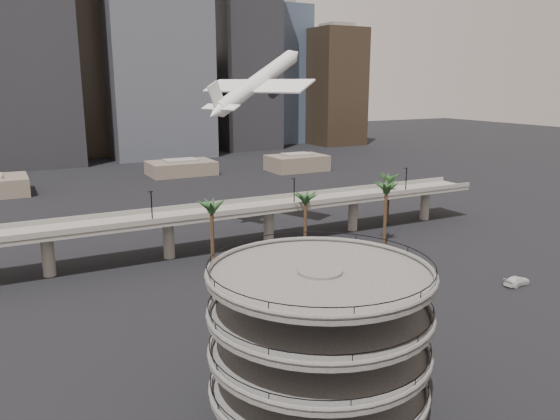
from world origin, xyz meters
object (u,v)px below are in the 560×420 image
parking_ramp (319,331)px  overpass (220,215)px  airborne_jet (257,83)px  car_a (314,314)px  car_b (392,290)px  car_c (517,281)px

parking_ramp → overpass: parking_ramp is taller
airborne_jet → car_a: 63.04m
overpass → car_a: overpass is taller
car_b → car_c: size_ratio=0.82×
car_c → car_b: bearing=67.3°
parking_ramp → car_a: (12.41, 21.18, -9.15)m
overpass → car_a: 38.40m
parking_ramp → car_b: bearing=39.1°
parking_ramp → airborne_jet: 81.37m
car_c → parking_ramp: bearing=103.0°
overpass → car_b: size_ratio=29.60×
parking_ramp → overpass: size_ratio=0.17×
parking_ramp → overpass: (13.00, 59.00, -2.50)m
car_a → airborne_jet: bearing=-3.0°
overpass → car_b: overpass is taller
airborne_jet → car_b: (0.60, -49.22, -33.03)m
overpass → car_c: bearing=-48.8°
parking_ramp → car_b: (28.69, 23.31, -9.11)m
airborne_jet → car_a: bearing=-129.9°
overpass → car_b: bearing=-66.3°
car_b → car_c: car_c is taller
airborne_jet → car_c: airborne_jet is taller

